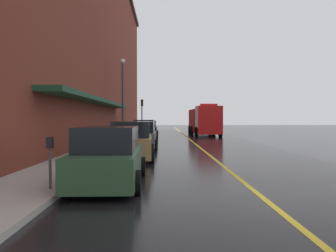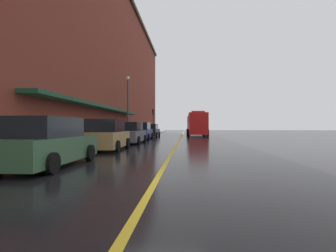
{
  "view_description": "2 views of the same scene",
  "coord_description": "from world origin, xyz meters",
  "px_view_note": "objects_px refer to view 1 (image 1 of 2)",
  "views": [
    {
      "loc": [
        -2.47,
        -7.75,
        1.97
      ],
      "look_at": [
        -1.92,
        25.89,
        1.13
      ],
      "focal_mm": 35.29,
      "sensor_mm": 36.0,
      "label": 1
    },
    {
      "loc": [
        0.8,
        -6.17,
        1.41
      ],
      "look_at": [
        -1.74,
        26.07,
        1.42
      ],
      "focal_mm": 26.02,
      "sensor_mm": 36.0,
      "label": 2
    }
  ],
  "objects_px": {
    "parked_car_1": "(131,142)",
    "parking_meter_2": "(122,130)",
    "parking_meter_1": "(50,153)",
    "street_lamp_left": "(123,90)",
    "parked_car_2": "(141,136)",
    "parked_car_0": "(109,157)",
    "fire_truck": "(204,121)",
    "parked_car_3": "(144,131)",
    "parked_car_4": "(148,129)",
    "parking_meter_0": "(132,128)",
    "traffic_light_near": "(142,109)"
  },
  "relations": [
    {
      "from": "parked_car_1",
      "to": "parking_meter_2",
      "type": "relative_size",
      "value": 3.17
    },
    {
      "from": "parking_meter_1",
      "to": "street_lamp_left",
      "type": "height_order",
      "value": "street_lamp_left"
    },
    {
      "from": "parking_meter_2",
      "to": "parking_meter_1",
      "type": "bearing_deg",
      "value": -90.0
    },
    {
      "from": "parked_car_2",
      "to": "parked_car_0",
      "type": "bearing_deg",
      "value": 179.32
    },
    {
      "from": "fire_truck",
      "to": "parking_meter_1",
      "type": "relative_size",
      "value": 7.04
    },
    {
      "from": "parked_car_3",
      "to": "parked_car_4",
      "type": "relative_size",
      "value": 0.91
    },
    {
      "from": "parked_car_3",
      "to": "parking_meter_2",
      "type": "distance_m",
      "value": 3.81
    },
    {
      "from": "parking_meter_1",
      "to": "parked_car_1",
      "type": "bearing_deg",
      "value": 78.85
    },
    {
      "from": "parked_car_2",
      "to": "parking_meter_2",
      "type": "height_order",
      "value": "parked_car_2"
    },
    {
      "from": "parked_car_1",
      "to": "parking_meter_1",
      "type": "xyz_separation_m",
      "value": [
        -1.4,
        -7.12,
        0.22
      ]
    },
    {
      "from": "parked_car_2",
      "to": "parked_car_3",
      "type": "relative_size",
      "value": 1.02
    },
    {
      "from": "parked_car_3",
      "to": "parking_meter_0",
      "type": "xyz_separation_m",
      "value": [
        -1.35,
        3.34,
        0.22
      ]
    },
    {
      "from": "parked_car_2",
      "to": "traffic_light_near",
      "type": "xyz_separation_m",
      "value": [
        -1.42,
        23.77,
        2.35
      ]
    },
    {
      "from": "parked_car_1",
      "to": "parking_meter_2",
      "type": "distance_m",
      "value": 8.16
    },
    {
      "from": "street_lamp_left",
      "to": "parked_car_1",
      "type": "bearing_deg",
      "value": -81.4
    },
    {
      "from": "parked_car_0",
      "to": "parked_car_1",
      "type": "relative_size",
      "value": 1.1
    },
    {
      "from": "parked_car_1",
      "to": "traffic_light_near",
      "type": "relative_size",
      "value": 0.98
    },
    {
      "from": "parked_car_3",
      "to": "parking_meter_1",
      "type": "bearing_deg",
      "value": 175.34
    },
    {
      "from": "parked_car_1",
      "to": "fire_truck",
      "type": "xyz_separation_m",
      "value": [
        6.12,
        21.57,
        0.79
      ]
    },
    {
      "from": "parked_car_4",
      "to": "street_lamp_left",
      "type": "height_order",
      "value": "street_lamp_left"
    },
    {
      "from": "parked_car_3",
      "to": "parking_meter_1",
      "type": "relative_size",
      "value": 3.32
    },
    {
      "from": "parking_meter_0",
      "to": "parked_car_1",
      "type": "bearing_deg",
      "value": -84.63
    },
    {
      "from": "street_lamp_left",
      "to": "traffic_light_near",
      "type": "xyz_separation_m",
      "value": [
        0.66,
        16.15,
        -1.24
      ]
    },
    {
      "from": "parked_car_4",
      "to": "parking_meter_1",
      "type": "height_order",
      "value": "parked_car_4"
    },
    {
      "from": "parked_car_1",
      "to": "parking_meter_2",
      "type": "height_order",
      "value": "parked_car_1"
    },
    {
      "from": "fire_truck",
      "to": "traffic_light_near",
      "type": "xyz_separation_m",
      "value": [
        -7.46,
        7.83,
        1.53
      ]
    },
    {
      "from": "parked_car_2",
      "to": "parking_meter_0",
      "type": "distance_m",
      "value": 9.41
    },
    {
      "from": "parked_car_0",
      "to": "parking_meter_2",
      "type": "bearing_deg",
      "value": 4.57
    },
    {
      "from": "parked_car_3",
      "to": "traffic_light_near",
      "type": "relative_size",
      "value": 1.03
    },
    {
      "from": "parked_car_1",
      "to": "traffic_light_near",
      "type": "xyz_separation_m",
      "value": [
        -1.34,
        29.41,
        2.32
      ]
    },
    {
      "from": "parking_meter_2",
      "to": "parked_car_4",
      "type": "bearing_deg",
      "value": 81.78
    },
    {
      "from": "parked_car_0",
      "to": "traffic_light_near",
      "type": "bearing_deg",
      "value": 1.22
    },
    {
      "from": "parked_car_0",
      "to": "parked_car_3",
      "type": "distance_m",
      "value": 17.45
    },
    {
      "from": "parked_car_3",
      "to": "fire_truck",
      "type": "bearing_deg",
      "value": -32.27
    },
    {
      "from": "fire_truck",
      "to": "street_lamp_left",
      "type": "xyz_separation_m",
      "value": [
        -8.12,
        -8.32,
        2.77
      ]
    },
    {
      "from": "parking_meter_0",
      "to": "traffic_light_near",
      "type": "xyz_separation_m",
      "value": [
        0.06,
        14.48,
        2.1
      ]
    },
    {
      "from": "parked_car_2",
      "to": "parking_meter_2",
      "type": "relative_size",
      "value": 3.39
    },
    {
      "from": "fire_truck",
      "to": "parked_car_4",
      "type": "bearing_deg",
      "value": -60.1
    },
    {
      "from": "parked_car_2",
      "to": "parking_meter_0",
      "type": "xyz_separation_m",
      "value": [
        -1.48,
        9.29,
        0.25
      ]
    },
    {
      "from": "parking_meter_0",
      "to": "traffic_light_near",
      "type": "bearing_deg",
      "value": 89.76
    },
    {
      "from": "parked_car_3",
      "to": "parking_meter_2",
      "type": "xyz_separation_m",
      "value": [
        -1.35,
        -3.56,
        0.22
      ]
    },
    {
      "from": "parked_car_1",
      "to": "parked_car_4",
      "type": "relative_size",
      "value": 0.87
    },
    {
      "from": "parked_car_2",
      "to": "parking_meter_1",
      "type": "height_order",
      "value": "parked_car_2"
    },
    {
      "from": "parking_meter_2",
      "to": "traffic_light_near",
      "type": "xyz_separation_m",
      "value": [
        0.06,
        21.38,
        2.1
      ]
    },
    {
      "from": "parked_car_1",
      "to": "parking_meter_1",
      "type": "relative_size",
      "value": 3.17
    },
    {
      "from": "parked_car_0",
      "to": "traffic_light_near",
      "type": "xyz_separation_m",
      "value": [
        -1.24,
        35.27,
        2.35
      ]
    },
    {
      "from": "parked_car_2",
      "to": "parked_car_3",
      "type": "bearing_deg",
      "value": 1.5
    },
    {
      "from": "street_lamp_left",
      "to": "parking_meter_2",
      "type": "bearing_deg",
      "value": -83.44
    },
    {
      "from": "parked_car_1",
      "to": "parking_meter_1",
      "type": "bearing_deg",
      "value": 166.84
    },
    {
      "from": "parked_car_2",
      "to": "street_lamp_left",
      "type": "relative_size",
      "value": 0.65
    }
  ]
}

